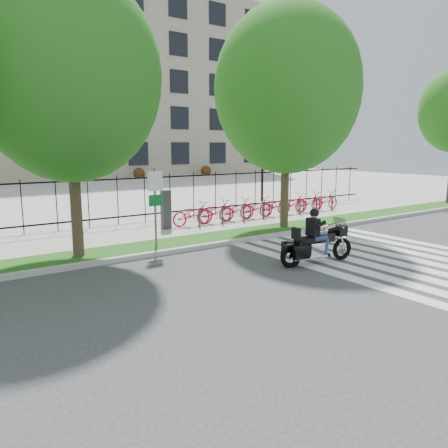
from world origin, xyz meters
TOP-DOWN VIEW (x-y plane):
  - ground at (0.00, 0.00)m, footprint 120.00×120.00m
  - curb at (0.00, 4.10)m, footprint 60.00×0.20m
  - grass_verge at (0.00, 4.95)m, footprint 60.00×1.50m
  - sidewalk at (0.00, 7.45)m, footprint 60.00×3.50m
  - plaza at (0.00, 25.00)m, footprint 80.00×34.00m
  - crosswalk_stripes at (4.83, 0.00)m, footprint 5.70×8.00m
  - iron_fence at (0.00, 9.20)m, footprint 30.00×0.06m
  - lamp_post_right at (10.00, 12.00)m, footprint 1.06×0.70m
  - street_tree_1 at (-2.92, 4.95)m, footprint 5.10×5.10m
  - street_tree_2 at (5.22, 4.95)m, footprint 5.56×5.56m
  - bike_share_station at (6.13, 7.20)m, footprint 9.99×0.86m
  - sign_pole_regulatory at (-0.58, 4.58)m, footprint 0.50×0.09m
  - motorcycle_rider at (2.55, 0.69)m, footprint 2.49×0.89m

SIDE VIEW (x-z plane):
  - ground at x=0.00m, z-range 0.00..0.00m
  - crosswalk_stripes at x=4.83m, z-range 0.00..0.01m
  - plaza at x=0.00m, z-range 0.00..0.10m
  - curb at x=0.00m, z-range 0.00..0.15m
  - grass_verge at x=0.00m, z-range 0.00..0.15m
  - sidewalk at x=0.00m, z-range 0.00..0.15m
  - bike_share_station at x=6.13m, z-range -0.11..1.39m
  - motorcycle_rider at x=2.55m, z-range -0.32..1.61m
  - iron_fence at x=0.00m, z-range 0.15..2.15m
  - sign_pole_regulatory at x=-0.58m, z-range 0.49..2.99m
  - lamp_post_right at x=10.00m, z-range 1.08..5.33m
  - street_tree_1 at x=-2.92m, z-range 1.21..9.21m
  - street_tree_2 at x=5.22m, z-range 1.19..9.67m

